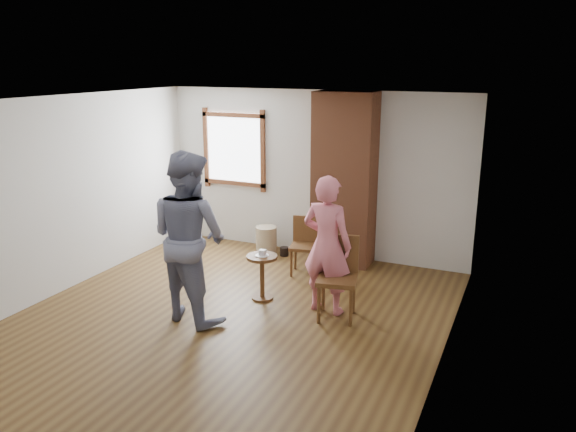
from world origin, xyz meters
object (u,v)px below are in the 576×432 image
(dining_chair_right, at_px, (338,272))
(side_table, at_px, (262,270))
(dining_chair_left, at_px, (305,242))
(person_pink, at_px, (327,245))
(man, at_px, (189,237))
(stoneware_crock, at_px, (266,240))

(dining_chair_right, distance_m, side_table, 1.07)
(dining_chair_left, height_order, person_pink, person_pink)
(dining_chair_left, distance_m, person_pink, 1.41)
(dining_chair_left, height_order, dining_chair_right, dining_chair_right)
(dining_chair_left, distance_m, side_table, 1.14)
(dining_chair_right, height_order, man, man)
(person_pink, bearing_deg, dining_chair_left, -50.79)
(dining_chair_left, relative_size, man, 0.41)
(dining_chair_left, relative_size, side_table, 1.39)
(man, height_order, person_pink, man)
(stoneware_crock, relative_size, person_pink, 0.25)
(stoneware_crock, distance_m, man, 2.63)
(person_pink, bearing_deg, stoneware_crock, -39.83)
(side_table, distance_m, person_pink, 1.00)
(dining_chair_right, relative_size, person_pink, 0.58)
(dining_chair_right, bearing_deg, man, -166.89)
(side_table, bearing_deg, stoneware_crock, 114.61)
(stoneware_crock, bearing_deg, dining_chair_left, -31.21)
(man, relative_size, person_pink, 1.19)
(dining_chair_left, relative_size, person_pink, 0.48)
(side_table, bearing_deg, dining_chair_right, -3.37)
(stoneware_crock, height_order, dining_chair_left, dining_chair_left)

